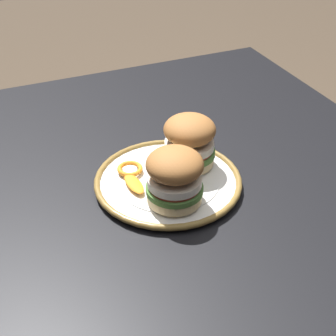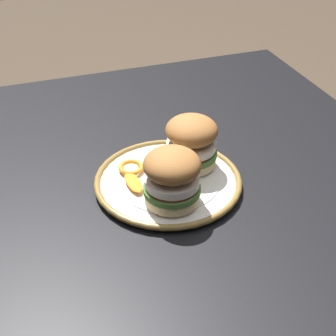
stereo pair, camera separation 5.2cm
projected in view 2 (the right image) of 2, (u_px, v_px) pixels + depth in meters
dining_table at (150, 233)px, 0.97m from camera, size 1.12×1.09×0.74m
dinner_plate at (168, 181)px, 0.93m from camera, size 0.28×0.28×0.02m
sandwich_half_left at (191, 141)px, 0.94m from camera, size 0.14×0.14×0.10m
sandwich_half_right at (172, 176)px, 0.84m from camera, size 0.13×0.13×0.10m
orange_peel_curled at (131, 167)px, 0.95m from camera, size 0.07×0.07×0.01m
orange_peel_strip_long at (133, 182)px, 0.91m from camera, size 0.07×0.03×0.01m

